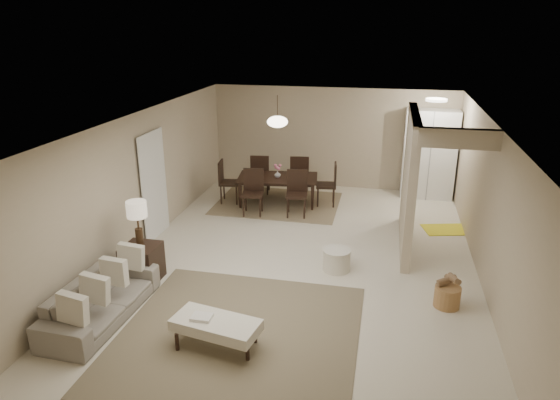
% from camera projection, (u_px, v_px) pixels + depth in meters
% --- Properties ---
extents(floor, '(9.00, 9.00, 0.00)m').
position_uv_depth(floor, '(299.00, 263.00, 8.75)').
color(floor, beige).
rests_on(floor, ground).
extents(ceiling, '(9.00, 9.00, 0.00)m').
position_uv_depth(ceiling, '(301.00, 122.00, 7.91)').
color(ceiling, white).
rests_on(ceiling, back_wall).
extents(back_wall, '(6.00, 0.00, 6.00)m').
position_uv_depth(back_wall, '(332.00, 138.00, 12.47)').
color(back_wall, '#B9A88C').
rests_on(back_wall, floor).
extents(left_wall, '(0.00, 9.00, 9.00)m').
position_uv_depth(left_wall, '(136.00, 184.00, 8.93)').
color(left_wall, '#B9A88C').
rests_on(left_wall, floor).
extents(right_wall, '(0.00, 9.00, 9.00)m').
position_uv_depth(right_wall, '(491.00, 210.00, 7.73)').
color(right_wall, '#B9A88C').
rests_on(right_wall, floor).
extents(partition, '(0.15, 2.50, 2.50)m').
position_uv_depth(partition, '(409.00, 181.00, 9.12)').
color(partition, '#B9A88C').
rests_on(partition, floor).
extents(doorway, '(0.04, 0.90, 2.04)m').
position_uv_depth(doorway, '(153.00, 187.00, 9.56)').
color(doorway, black).
rests_on(doorway, floor).
extents(pantry_cabinet, '(1.20, 0.55, 2.10)m').
position_uv_depth(pantry_cabinet, '(429.00, 154.00, 11.74)').
color(pantry_cabinet, white).
rests_on(pantry_cabinet, floor).
extents(flush_light, '(0.44, 0.44, 0.05)m').
position_uv_depth(flush_light, '(436.00, 100.00, 10.40)').
color(flush_light, white).
rests_on(flush_light, ceiling).
extents(living_rug, '(3.20, 3.20, 0.01)m').
position_uv_depth(living_rug, '(238.00, 335.00, 6.75)').
color(living_rug, brown).
rests_on(living_rug, floor).
extents(sofa, '(2.04, 0.85, 0.59)m').
position_uv_depth(sofa, '(101.00, 300.00, 7.06)').
color(sofa, gray).
rests_on(sofa, floor).
extents(ottoman_bench, '(1.20, 0.71, 0.40)m').
position_uv_depth(ottoman_bench, '(216.00, 326.00, 6.41)').
color(ottoman_bench, beige).
rests_on(ottoman_bench, living_rug).
extents(side_table, '(0.56, 0.56, 0.61)m').
position_uv_depth(side_table, '(142.00, 263.00, 8.10)').
color(side_table, black).
rests_on(side_table, floor).
extents(table_lamp, '(0.32, 0.32, 0.76)m').
position_uv_depth(table_lamp, '(137.00, 213.00, 7.81)').
color(table_lamp, '#412C1B').
rests_on(table_lamp, side_table).
extents(round_pouf, '(0.48, 0.48, 0.37)m').
position_uv_depth(round_pouf, '(337.00, 260.00, 8.47)').
color(round_pouf, beige).
rests_on(round_pouf, floor).
extents(wicker_basket, '(0.51, 0.51, 0.32)m').
position_uv_depth(wicker_basket, '(447.00, 297.00, 7.39)').
color(wicker_basket, olive).
rests_on(wicker_basket, floor).
extents(dining_rug, '(2.80, 2.10, 0.01)m').
position_uv_depth(dining_rug, '(278.00, 203.00, 11.63)').
color(dining_rug, brown).
rests_on(dining_rug, floor).
extents(dining_table, '(1.92, 1.24, 0.64)m').
position_uv_depth(dining_table, '(278.00, 191.00, 11.52)').
color(dining_table, black).
rests_on(dining_table, dining_rug).
extents(dining_chairs, '(2.70, 2.09, 1.00)m').
position_uv_depth(dining_chairs, '(278.00, 183.00, 11.46)').
color(dining_chairs, black).
rests_on(dining_chairs, dining_rug).
extents(vase, '(0.17, 0.17, 0.15)m').
position_uv_depth(vase, '(278.00, 174.00, 11.39)').
color(vase, silver).
rests_on(vase, dining_table).
extents(yellow_mat, '(1.10, 0.83, 0.01)m').
position_uv_depth(yellow_mat, '(448.00, 230.00, 10.16)').
color(yellow_mat, yellow).
rests_on(yellow_mat, floor).
extents(pendant_light, '(0.46, 0.46, 0.71)m').
position_uv_depth(pendant_light, '(277.00, 122.00, 10.98)').
color(pendant_light, '#412C1B').
rests_on(pendant_light, ceiling).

